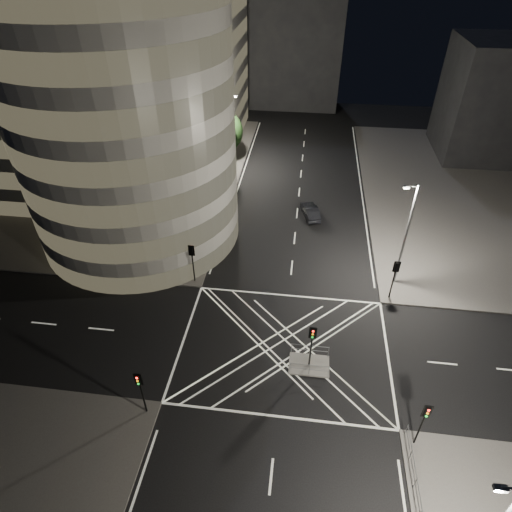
# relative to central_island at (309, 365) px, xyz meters

# --- Properties ---
(ground) EXTENTS (120.00, 120.00, 0.00)m
(ground) POSITION_rel_central_island_xyz_m (-2.00, 1.50, -0.07)
(ground) COLOR black
(ground) RESTS_ON ground
(sidewalk_far_left) EXTENTS (42.00, 42.00, 0.15)m
(sidewalk_far_left) POSITION_rel_central_island_xyz_m (-31.00, 28.50, 0.00)
(sidewalk_far_left) COLOR #504E4B
(sidewalk_far_left) RESTS_ON ground
(central_island) EXTENTS (3.00, 2.00, 0.15)m
(central_island) POSITION_rel_central_island_xyz_m (0.00, 0.00, 0.00)
(central_island) COLOR slate
(central_island) RESTS_ON ground
(office_tower_curved) EXTENTS (30.00, 29.00, 27.20)m
(office_tower_curved) POSITION_rel_central_island_xyz_m (-22.74, 20.24, 12.58)
(office_tower_curved) COLOR #999791
(office_tower_curved) RESTS_ON sidewalk_far_left
(office_block_rear) EXTENTS (24.00, 16.00, 22.00)m
(office_block_rear) POSITION_rel_central_island_xyz_m (-24.00, 43.50, 11.07)
(office_block_rear) COLOR #999791
(office_block_rear) RESTS_ON sidewalk_far_left
(building_right_far) EXTENTS (14.00, 12.00, 15.00)m
(building_right_far) POSITION_rel_central_island_xyz_m (24.00, 41.50, 7.58)
(building_right_far) COLOR black
(building_right_far) RESTS_ON sidewalk_far_right
(building_far_end) EXTENTS (18.00, 8.00, 18.00)m
(building_far_end) POSITION_rel_central_island_xyz_m (-6.00, 59.50, 8.93)
(building_far_end) COLOR black
(building_far_end) RESTS_ON ground
(tree_a) EXTENTS (4.12, 4.12, 6.73)m
(tree_a) POSITION_rel_central_island_xyz_m (-12.50, 10.50, 4.43)
(tree_a) COLOR black
(tree_a) RESTS_ON sidewalk_far_left
(tree_b) EXTENTS (4.99, 4.99, 7.46)m
(tree_b) POSITION_rel_central_island_xyz_m (-12.50, 16.50, 4.66)
(tree_b) COLOR black
(tree_b) RESTS_ON sidewalk_far_left
(tree_c) EXTENTS (4.05, 4.05, 6.51)m
(tree_c) POSITION_rel_central_island_xyz_m (-12.50, 22.50, 4.24)
(tree_c) COLOR black
(tree_c) RESTS_ON sidewalk_far_left
(tree_d) EXTENTS (5.04, 5.04, 8.19)m
(tree_d) POSITION_rel_central_island_xyz_m (-12.50, 28.50, 5.35)
(tree_d) COLOR black
(tree_d) RESTS_ON sidewalk_far_left
(tree_e) EXTENTS (4.48, 4.48, 6.58)m
(tree_e) POSITION_rel_central_island_xyz_m (-12.50, 34.50, 4.07)
(tree_e) COLOR black
(tree_e) RESTS_ON sidewalk_far_left
(traffic_signal_fl) EXTENTS (0.55, 0.22, 4.00)m
(traffic_signal_fl) POSITION_rel_central_island_xyz_m (-10.80, 8.30, 2.84)
(traffic_signal_fl) COLOR black
(traffic_signal_fl) RESTS_ON sidewalk_far_left
(traffic_signal_nl) EXTENTS (0.55, 0.22, 4.00)m
(traffic_signal_nl) POSITION_rel_central_island_xyz_m (-10.80, -5.30, 2.84)
(traffic_signal_nl) COLOR black
(traffic_signal_nl) RESTS_ON sidewalk_near_left
(traffic_signal_fr) EXTENTS (0.55, 0.22, 4.00)m
(traffic_signal_fr) POSITION_rel_central_island_xyz_m (6.80, 8.30, 2.84)
(traffic_signal_fr) COLOR black
(traffic_signal_fr) RESTS_ON sidewalk_far_right
(traffic_signal_nr) EXTENTS (0.55, 0.22, 4.00)m
(traffic_signal_nr) POSITION_rel_central_island_xyz_m (6.80, -5.30, 2.84)
(traffic_signal_nr) COLOR black
(traffic_signal_nr) RESTS_ON sidewalk_near_right
(traffic_signal_island) EXTENTS (0.55, 0.22, 4.00)m
(traffic_signal_island) POSITION_rel_central_island_xyz_m (0.00, 0.00, 2.84)
(traffic_signal_island) COLOR black
(traffic_signal_island) RESTS_ON central_island
(street_lamp_left_near) EXTENTS (1.25, 0.25, 10.00)m
(street_lamp_left_near) POSITION_rel_central_island_xyz_m (-11.44, 13.50, 5.47)
(street_lamp_left_near) COLOR slate
(street_lamp_left_near) RESTS_ON sidewalk_far_left
(street_lamp_left_far) EXTENTS (1.25, 0.25, 10.00)m
(street_lamp_left_far) POSITION_rel_central_island_xyz_m (-11.44, 31.50, 5.47)
(street_lamp_left_far) COLOR slate
(street_lamp_left_far) RESTS_ON sidewalk_far_left
(street_lamp_right_far) EXTENTS (1.25, 0.25, 10.00)m
(street_lamp_right_far) POSITION_rel_central_island_xyz_m (7.44, 10.50, 5.47)
(street_lamp_right_far) COLOR slate
(street_lamp_right_far) RESTS_ON sidewalk_far_right
(railing_island_south) EXTENTS (2.80, 0.06, 1.10)m
(railing_island_south) POSITION_rel_central_island_xyz_m (0.00, -0.90, 0.62)
(railing_island_south) COLOR slate
(railing_island_south) RESTS_ON central_island
(railing_island_north) EXTENTS (2.80, 0.06, 1.10)m
(railing_island_north) POSITION_rel_central_island_xyz_m (0.00, 0.90, 0.62)
(railing_island_north) COLOR slate
(railing_island_north) RESTS_ON central_island
(sedan) EXTENTS (2.50, 4.38, 1.37)m
(sedan) POSITION_rel_central_island_xyz_m (-0.50, 20.98, 0.61)
(sedan) COLOR black
(sedan) RESTS_ON ground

